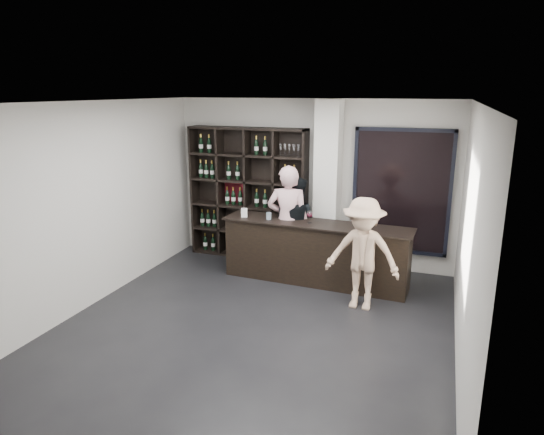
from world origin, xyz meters
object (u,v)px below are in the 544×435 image
at_px(tasting_counter, 315,253).
at_px(customer, 363,254).
at_px(taster_black, 294,226).
at_px(taster_pink, 288,222).
at_px(wine_shelf, 248,194).

distance_m(tasting_counter, customer, 1.15).
bearing_deg(customer, tasting_counter, 143.27).
bearing_deg(customer, taster_black, 145.60).
bearing_deg(taster_pink, tasting_counter, 158.30).
distance_m(taster_pink, taster_black, 0.21).
height_order(taster_pink, customer, taster_pink).
bearing_deg(tasting_counter, customer, -36.19).
bearing_deg(tasting_counter, wine_shelf, 154.40).
relative_size(tasting_counter, taster_black, 1.81).
xyz_separation_m(wine_shelf, taster_pink, (1.00, -0.72, -0.26)).
xyz_separation_m(taster_pink, customer, (1.36, -0.80, -0.13)).
height_order(wine_shelf, taster_black, wine_shelf).
bearing_deg(tasting_counter, taster_black, 151.02).
height_order(tasting_counter, taster_black, taster_black).
relative_size(wine_shelf, tasting_counter, 0.79).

